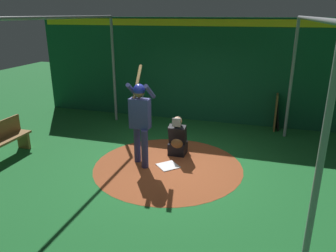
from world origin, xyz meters
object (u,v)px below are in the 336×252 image
at_px(batter, 140,116).
at_px(catcher, 178,140).
at_px(bench, 2,140).
at_px(home_plate, 168,166).
at_px(bat_rack, 276,113).

height_order(batter, catcher, batter).
distance_m(batter, bench, 3.34).
height_order(home_plate, bat_rack, bat_rack).
xyz_separation_m(home_plate, bat_rack, (-3.29, 2.29, 0.48)).
xyz_separation_m(catcher, bench, (1.34, -3.86, 0.06)).
xyz_separation_m(home_plate, catcher, (-0.68, 0.03, 0.36)).
bearing_deg(bench, bat_rack, 122.85).
relative_size(catcher, bench, 0.65).
bearing_deg(bat_rack, catcher, -40.87).
distance_m(home_plate, bat_rack, 4.04).
relative_size(batter, catcher, 2.26).
relative_size(catcher, bat_rack, 0.91).
distance_m(bat_rack, bench, 7.28).
relative_size(bat_rack, bench, 0.72).
bearing_deg(bat_rack, batter, -40.92).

